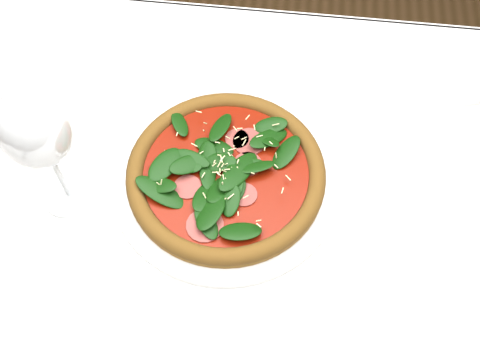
# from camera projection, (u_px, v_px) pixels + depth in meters

# --- Properties ---
(ground) EXTENTS (6.00, 6.00, 0.00)m
(ground) POSITION_uv_depth(u_px,v_px,m) (242.00, 328.00, 1.45)
(ground) COLOR brown
(ground) RESTS_ON ground
(dining_table) EXTENTS (1.21, 0.81, 0.75)m
(dining_table) POSITION_uv_depth(u_px,v_px,m) (243.00, 221.00, 0.90)
(dining_table) COLOR silver
(dining_table) RESTS_ON ground
(plate) EXTENTS (0.35, 0.35, 0.01)m
(plate) POSITION_uv_depth(u_px,v_px,m) (226.00, 178.00, 0.81)
(plate) COLOR silver
(plate) RESTS_ON dining_table
(pizza) EXTENTS (0.37, 0.37, 0.04)m
(pizza) POSITION_uv_depth(u_px,v_px,m) (226.00, 171.00, 0.80)
(pizza) COLOR #A07126
(pizza) RESTS_ON plate
(wine_glass) EXTENTS (0.09, 0.09, 0.23)m
(wine_glass) POSITION_uv_depth(u_px,v_px,m) (36.00, 132.00, 0.67)
(wine_glass) COLOR silver
(wine_glass) RESTS_ON dining_table
(saucer_far) EXTENTS (0.16, 0.16, 0.01)m
(saucer_far) POSITION_uv_depth(u_px,v_px,m) (457.00, 68.00, 0.93)
(saucer_far) COLOR silver
(saucer_far) RESTS_ON dining_table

